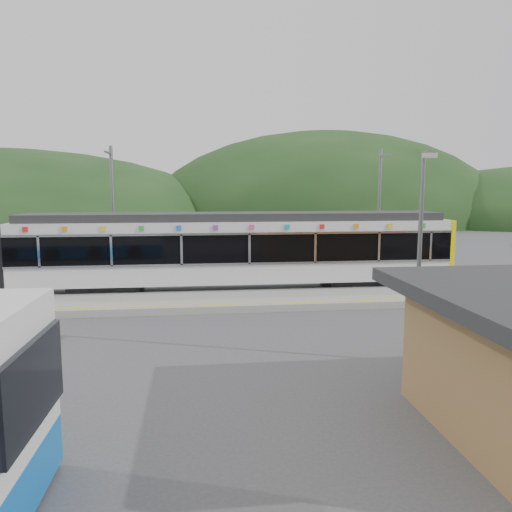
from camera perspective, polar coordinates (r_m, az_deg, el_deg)
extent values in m
plane|color=#4C4C4F|center=(18.32, 2.31, -7.77)|extent=(120.00, 120.00, 0.00)
ellipsoid|color=#1E3D19|center=(74.00, -26.80, 3.14)|extent=(60.00, 45.00, 20.00)
ellipsoid|color=#1E3D19|center=(74.03, 7.87, 3.90)|extent=(52.00, 39.00, 26.00)
cube|color=#9E9E99|center=(21.45, 0.90, -5.04)|extent=(26.00, 3.20, 0.30)
cube|color=yellow|center=(20.16, 1.40, -5.43)|extent=(26.00, 0.10, 0.01)
cube|color=black|center=(24.23, -16.64, -3.52)|extent=(3.20, 2.20, 0.56)
cube|color=black|center=(25.13, 11.46, -2.95)|extent=(3.20, 2.20, 0.56)
cube|color=silver|center=(23.81, -2.33, -1.58)|extent=(20.00, 2.90, 0.92)
cube|color=black|center=(23.65, -2.35, 1.25)|extent=(20.00, 2.96, 1.45)
cube|color=silver|center=(22.26, -2.03, -0.91)|extent=(20.00, 0.05, 0.10)
cube|color=silver|center=(22.09, -2.04, 2.55)|extent=(20.00, 0.05, 0.10)
cube|color=silver|center=(23.56, -2.36, 3.55)|extent=(20.00, 2.90, 0.45)
cube|color=#2D2D30|center=(23.54, -2.36, 4.53)|extent=(19.40, 2.50, 0.36)
cube|color=yellow|center=(26.48, 20.05, 0.78)|extent=(0.24, 2.92, 3.00)
cube|color=black|center=(25.01, -26.08, 0.07)|extent=(0.20, 2.92, 3.00)
cube|color=silver|center=(23.06, -23.58, 0.44)|extent=(0.10, 0.05, 1.35)
cube|color=silver|center=(22.38, -16.21, 0.58)|extent=(0.10, 0.05, 1.35)
cube|color=silver|center=(22.10, -8.51, 0.71)|extent=(0.10, 0.05, 1.35)
cube|color=silver|center=(22.21, -0.75, 0.83)|extent=(0.10, 0.05, 1.35)
cube|color=silver|center=(22.73, 6.79, 0.94)|extent=(0.10, 0.05, 1.35)
cube|color=silver|center=(23.62, 13.88, 1.02)|extent=(0.10, 0.05, 1.35)
cube|color=silver|center=(24.61, 19.33, 1.08)|extent=(0.10, 0.05, 1.35)
cube|color=red|center=(23.13, -24.89, 2.77)|extent=(0.22, 0.04, 0.22)
cube|color=orange|center=(22.69, -21.04, 2.89)|extent=(0.22, 0.04, 0.22)
cube|color=yellow|center=(22.35, -17.06, 3.00)|extent=(0.22, 0.04, 0.22)
cube|color=green|center=(22.13, -12.97, 3.10)|extent=(0.22, 0.04, 0.22)
cube|color=blue|center=(22.01, -8.82, 3.18)|extent=(0.22, 0.04, 0.22)
cube|color=purple|center=(22.02, -4.65, 3.25)|extent=(0.22, 0.04, 0.22)
cube|color=#E54C8C|center=(22.14, -0.50, 3.30)|extent=(0.22, 0.04, 0.22)
cube|color=#19A5A5|center=(22.37, 3.58, 3.33)|extent=(0.22, 0.04, 0.22)
cube|color=red|center=(22.72, 7.56, 3.34)|extent=(0.22, 0.04, 0.22)
cube|color=orange|center=(23.17, 11.40, 3.34)|extent=(0.22, 0.04, 0.22)
cube|color=yellow|center=(23.72, 15.08, 3.33)|extent=(0.22, 0.04, 0.22)
cube|color=green|center=(24.36, 18.58, 3.30)|extent=(0.22, 0.04, 0.22)
cylinder|color=slate|center=(26.39, -16.00, 4.41)|extent=(0.18, 0.18, 7.00)
cube|color=slate|center=(25.62, -16.55, 11.24)|extent=(0.08, 1.80, 0.08)
cylinder|color=slate|center=(27.86, 13.85, 4.65)|extent=(0.18, 0.18, 7.00)
cube|color=slate|center=(27.13, 14.67, 11.10)|extent=(0.08, 1.80, 0.08)
cylinder|color=slate|center=(14.49, 18.14, -0.39)|extent=(0.12, 0.12, 5.90)
cube|color=slate|center=(13.99, 19.42, 10.99)|extent=(0.39, 0.98, 0.12)
cube|color=silver|center=(13.59, 20.24, 10.73)|extent=(0.39, 0.27, 0.12)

